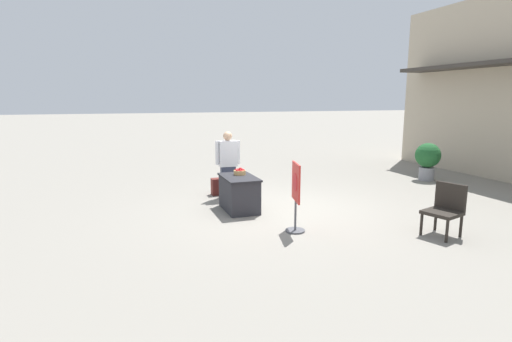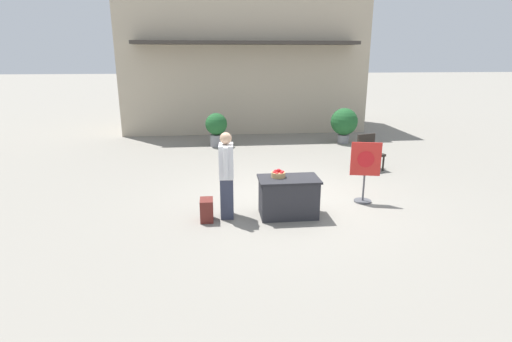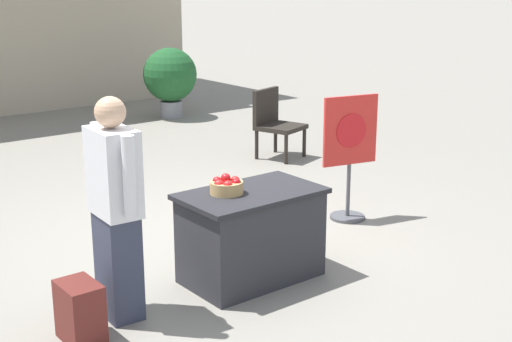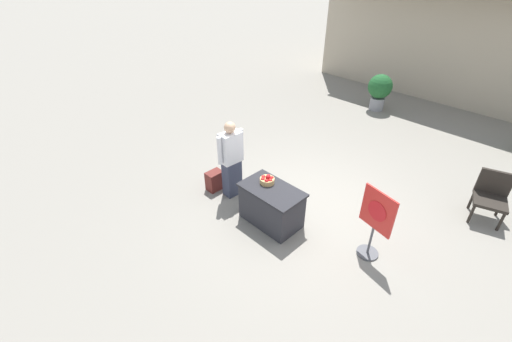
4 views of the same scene
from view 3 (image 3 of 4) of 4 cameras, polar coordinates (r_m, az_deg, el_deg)
name	(u,v)px [view 3 (image 3 of 4)]	position (r m, az deg, el deg)	size (l,w,h in m)	color
ground_plane	(219,242)	(6.74, -2.99, -5.70)	(120.00, 120.00, 0.00)	gray
display_table	(251,235)	(5.83, -0.40, -5.15)	(1.14, 0.68, 0.75)	#2D2D33
apple_basket	(227,186)	(5.63, -2.37, -1.18)	(0.26, 0.26, 0.16)	tan
person_visitor	(115,209)	(5.14, -11.18, -2.96)	(0.28, 0.61, 1.63)	#33384C
backpack	(80,312)	(5.09, -13.89, -10.88)	(0.24, 0.34, 0.42)	maroon
poster_board	(350,152)	(7.22, 7.51, 1.49)	(0.60, 0.36, 1.28)	#4C4C51
patio_chair	(275,120)	(9.70, 1.49, 4.09)	(0.69, 0.69, 0.93)	#28231E
potted_plant_near_left	(170,76)	(12.53, -6.89, 7.53)	(0.93, 0.93, 1.21)	gray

